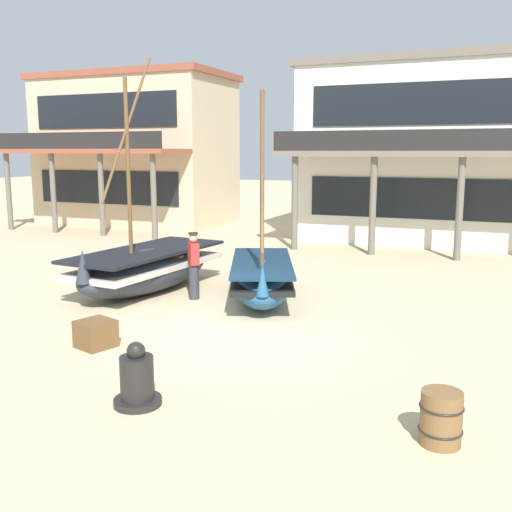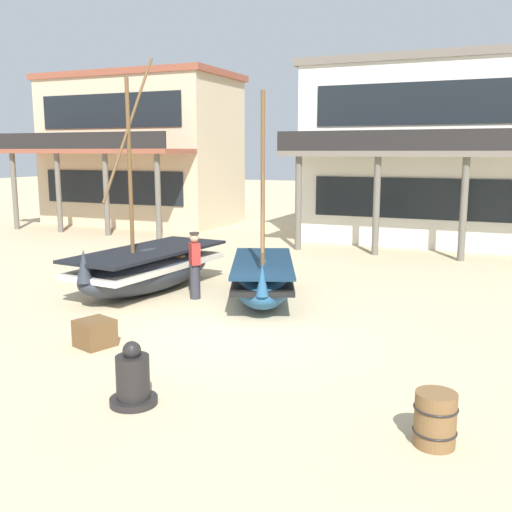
# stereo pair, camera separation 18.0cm
# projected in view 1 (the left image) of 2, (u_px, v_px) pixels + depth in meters

# --- Properties ---
(ground_plane) EXTENTS (120.00, 120.00, 0.00)m
(ground_plane) POSITION_uv_depth(u_px,v_px,m) (237.00, 330.00, 12.22)
(ground_plane) COLOR #CCB78E
(fishing_boat_near_left) EXTENTS (2.87, 4.30, 5.02)m
(fishing_boat_near_left) POSITION_uv_depth(u_px,v_px,m) (262.00, 278.00, 14.53)
(fishing_boat_near_left) COLOR #23517A
(fishing_boat_near_left) RESTS_ON ground
(fishing_boat_centre_large) EXTENTS (2.35, 4.95, 6.00)m
(fishing_boat_centre_large) POSITION_uv_depth(u_px,v_px,m) (146.00, 268.00, 15.52)
(fishing_boat_centre_large) COLOR #2D333D
(fishing_boat_centre_large) RESTS_ON ground
(fisherman_by_hull) EXTENTS (0.41, 0.41, 1.68)m
(fisherman_by_hull) POSITION_uv_depth(u_px,v_px,m) (194.00, 266.00, 14.68)
(fisherman_by_hull) COLOR #33333D
(fisherman_by_hull) RESTS_ON ground
(capstan_winch) EXTENTS (0.70, 0.70, 0.96)m
(capstan_winch) POSITION_uv_depth(u_px,v_px,m) (137.00, 381.00, 8.56)
(capstan_winch) COLOR black
(capstan_winch) RESTS_ON ground
(wooden_barrel) EXTENTS (0.56, 0.56, 0.70)m
(wooden_barrel) POSITION_uv_depth(u_px,v_px,m) (441.00, 418.00, 7.41)
(wooden_barrel) COLOR brown
(wooden_barrel) RESTS_ON ground
(cargo_crate) EXTENTS (0.78, 0.78, 0.52)m
(cargo_crate) POSITION_uv_depth(u_px,v_px,m) (96.00, 334.00, 11.13)
(cargo_crate) COLOR brown
(cargo_crate) RESTS_ON ground
(harbor_building_main) EXTENTS (10.63, 7.87, 7.25)m
(harbor_building_main) POSITION_uv_depth(u_px,v_px,m) (433.00, 152.00, 24.17)
(harbor_building_main) COLOR silver
(harbor_building_main) RESTS_ON ground
(harbor_building_annex) EXTENTS (9.64, 7.79, 7.43)m
(harbor_building_annex) POSITION_uv_depth(u_px,v_px,m) (136.00, 150.00, 30.02)
(harbor_building_annex) COLOR beige
(harbor_building_annex) RESTS_ON ground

